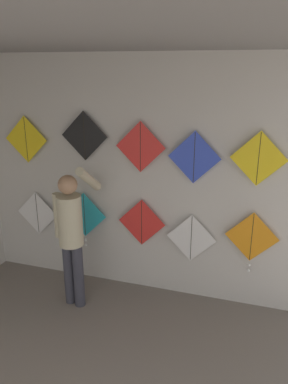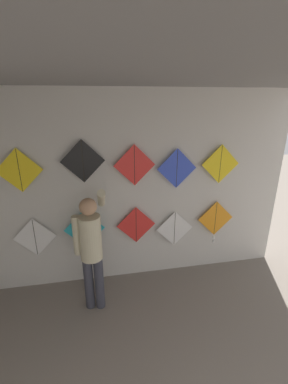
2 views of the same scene
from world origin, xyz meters
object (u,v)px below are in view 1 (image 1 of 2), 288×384
kite_4 (252,239)px  kite_5 (26,139)px  kite_9 (259,159)px  kite_1 (85,217)px  shopkeeper (71,229)px  kite_7 (140,147)px  kite_0 (37,213)px  kite_8 (194,157)px  kite_6 (84,136)px  kite_3 (191,238)px  kite_2 (142,223)px

kite_4 → kite_5: (-2.74, 0.00, 0.94)m
kite_9 → kite_1: bearing=-180.0°
shopkeeper → kite_7: bearing=49.4°
kite_5 → kite_1: bearing=-0.0°
kite_0 → kite_8: size_ratio=1.00×
kite_1 → kite_6: (0.05, 0.00, 1.01)m
kite_3 → kite_6: kite_6 is taller
kite_5 → kite_7: same height
kite_1 → kite_9: kite_9 is taller
kite_3 → kite_8: bearing=180.0°
kite_7 → kite_8: bearing=0.0°
kite_6 → kite_3: bearing=0.0°
kite_6 → kite_8: bearing=0.0°
kite_0 → kite_5: 0.96m
kite_2 → kite_5: 1.74m
kite_3 → shopkeeper: bearing=-157.3°
kite_0 → kite_2: size_ratio=1.00×
kite_6 → kite_5: bearing=180.0°
kite_0 → kite_6: bearing=0.0°
kite_1 → kite_6: 1.01m
kite_0 → kite_4: 2.68m
kite_4 → kite_2: bearing=180.0°
kite_6 → kite_8: 1.29m
shopkeeper → kite_3: 1.36m
kite_0 → kite_2: (1.42, 0.00, 0.06)m
kite_3 → kite_9: kite_9 is taller
kite_3 → kite_8: (-0.01, 0.00, 0.95)m
kite_1 → kite_2: (0.75, 0.00, 0.02)m
kite_1 → kite_4: bearing=0.0°
kite_5 → kite_8: bearing=0.0°
kite_8 → kite_0: bearing=180.0°
kite_0 → kite_1: (0.68, -0.00, 0.04)m
kite_3 → kite_4: bearing=-0.1°
kite_4 → kite_9: kite_9 is taller
kite_5 → kite_8: kite_5 is taller
kite_9 → kite_2: bearing=180.0°
kite_4 → kite_8: size_ratio=1.24×
kite_6 → kite_1: bearing=-179.3°
kite_2 → kite_9: size_ratio=1.00×
kite_2 → kite_8: (0.59, 0.00, 0.83)m
kite_8 → shopkeeper: bearing=-157.2°
kite_1 → kite_8: size_ratio=1.24×
kite_3 → kite_5: (-2.08, 0.00, 1.02)m
kite_7 → kite_9: (1.26, 0.00, -0.04)m
kite_2 → kite_6: kite_6 is taller
kite_6 → kite_9: (1.94, 0.00, -0.13)m
shopkeeper → kite_5: bearing=158.1°
shopkeeper → kite_8: 1.56m
kite_3 → kite_6: 1.70m
kite_3 → kite_5: bearing=180.0°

